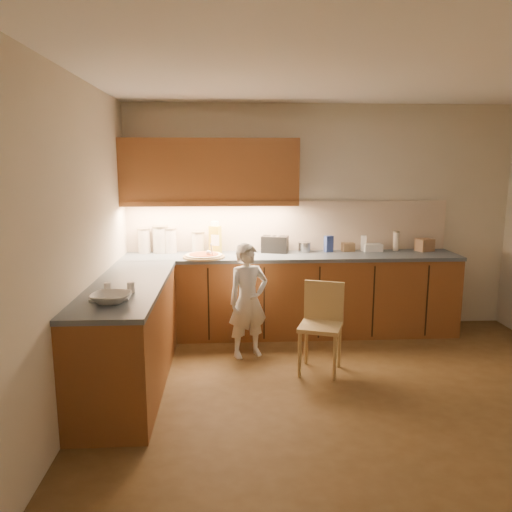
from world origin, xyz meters
name	(u,v)px	position (x,y,z in m)	size (l,w,h in m)	color
room	(369,197)	(0.00, 0.00, 1.68)	(4.54, 4.50, 2.62)	#523A1C
l_counter	(244,306)	(-0.92, 1.25, 0.46)	(3.77, 2.62, 0.92)	brown
backsplash	(288,226)	(-0.38, 1.99, 1.21)	(3.75, 0.02, 0.58)	beige
upper_cabinets	(210,171)	(-1.27, 1.82, 1.85)	(1.95, 0.36, 0.73)	brown
pizza_on_board	(204,256)	(-1.35, 1.56, 0.94)	(0.45, 0.45, 0.18)	#A58752
child	(248,301)	(-0.89, 1.03, 0.58)	(0.42, 0.28, 1.16)	white
wooden_chair	(322,320)	(-0.21, 0.65, 0.48)	(0.48, 0.48, 0.84)	tan
mixing_bowl	(111,298)	(-1.95, -0.19, 0.95)	(0.28, 0.28, 0.07)	white
canister_a	(144,241)	(-2.04, 1.90, 1.06)	(0.14, 0.14, 0.29)	beige
canister_b	(160,239)	(-1.86, 1.90, 1.08)	(0.18, 0.18, 0.31)	beige
canister_c	(170,240)	(-1.74, 1.90, 1.06)	(0.15, 0.15, 0.29)	silver
canister_d	(198,242)	(-1.43, 1.88, 1.04)	(0.15, 0.15, 0.24)	silver
oil_jug	(215,239)	(-1.23, 1.84, 1.09)	(0.15, 0.13, 0.37)	gold
toaster	(275,244)	(-0.55, 1.84, 1.02)	(0.33, 0.24, 0.19)	black
steel_pot	(304,247)	(-0.20, 1.85, 0.98)	(0.15, 0.15, 0.12)	#ADAEB2
blue_box	(329,244)	(0.08, 1.85, 1.01)	(0.09, 0.07, 0.19)	#33499A
card_box_a	(348,247)	(0.32, 1.88, 0.97)	(0.14, 0.10, 0.10)	#9D7C54
white_bottle	(364,243)	(0.50, 1.88, 1.01)	(0.06, 0.06, 0.18)	white
flat_pack	(372,247)	(0.60, 1.88, 0.96)	(0.21, 0.15, 0.09)	white
tall_jar	(396,241)	(0.89, 1.89, 1.04)	(0.07, 0.07, 0.23)	white
card_box_b	(425,245)	(1.22, 1.84, 0.99)	(0.18, 0.14, 0.14)	tan
dough_cloth	(111,297)	(-1.98, -0.06, 0.93)	(0.29, 0.22, 0.02)	white
spice_jar_a	(107,287)	(-2.05, 0.14, 0.96)	(0.05, 0.05, 0.07)	silver
spice_jar_b	(131,287)	(-1.86, 0.11, 0.96)	(0.06, 0.06, 0.08)	white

